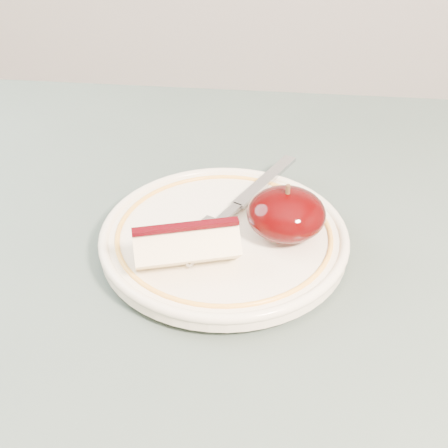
# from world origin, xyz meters

# --- Properties ---
(table) EXTENTS (0.90, 0.90, 0.75)m
(table) POSITION_xyz_m (0.00, 0.00, 0.66)
(table) COLOR brown
(table) RESTS_ON ground
(plate) EXTENTS (0.22, 0.22, 0.02)m
(plate) POSITION_xyz_m (0.04, 0.11, 0.76)
(plate) COLOR beige
(plate) RESTS_ON table
(apple_half) EXTENTS (0.07, 0.06, 0.05)m
(apple_half) POSITION_xyz_m (0.10, 0.11, 0.79)
(apple_half) COLOR black
(apple_half) RESTS_ON plate
(apple_wedge) EXTENTS (0.09, 0.06, 0.04)m
(apple_wedge) POSITION_xyz_m (0.02, 0.06, 0.79)
(apple_wedge) COLOR #F5E5B5
(apple_wedge) RESTS_ON plate
(fork) EXTENTS (0.11, 0.18, 0.00)m
(fork) POSITION_xyz_m (0.05, 0.14, 0.77)
(fork) COLOR #97999F
(fork) RESTS_ON plate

